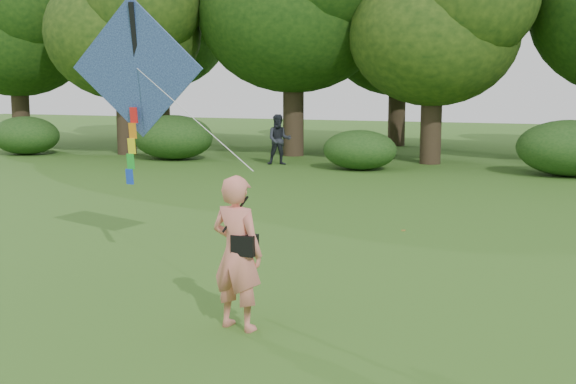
% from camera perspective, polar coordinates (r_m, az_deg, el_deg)
% --- Properties ---
extents(ground, '(100.00, 100.00, 0.00)m').
position_cam_1_polar(ground, '(8.79, 1.02, -11.90)').
color(ground, '#265114').
rests_on(ground, ground).
extents(man_kite_flyer, '(0.79, 0.60, 1.96)m').
position_cam_1_polar(man_kite_flyer, '(9.06, -4.04, -4.82)').
color(man_kite_flyer, '#EB7E6E').
rests_on(man_kite_flyer, ground).
extents(bystander_left, '(1.13, 1.02, 1.91)m').
position_cam_1_polar(bystander_left, '(27.29, -0.71, 4.16)').
color(bystander_left, '#22252E').
rests_on(bystander_left, ground).
extents(crossbody_bag, '(0.43, 0.20, 0.74)m').
position_cam_1_polar(crossbody_bag, '(8.96, -3.46, -4.12)').
color(crossbody_bag, black).
rests_on(crossbody_bag, ground).
extents(flying_kite, '(4.29, 2.71, 3.09)m').
position_cam_1_polar(flying_kite, '(12.25, -11.86, 9.34)').
color(flying_kite, '#2756AA').
rests_on(flying_kite, ground).
extents(tree_line, '(54.70, 15.30, 9.48)m').
position_cam_1_polar(tree_line, '(30.74, 19.35, 12.86)').
color(tree_line, '#3A2D1E').
rests_on(tree_line, ground).
extents(shrub_band, '(39.15, 3.22, 1.88)m').
position_cam_1_polar(shrub_band, '(25.68, 13.08, 3.43)').
color(shrub_band, '#264919').
rests_on(shrub_band, ground).
extents(fallen_leaves, '(11.46, 14.81, 0.01)m').
position_cam_1_polar(fallen_leaves, '(11.75, 20.08, -7.09)').
color(fallen_leaves, olive).
rests_on(fallen_leaves, ground).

